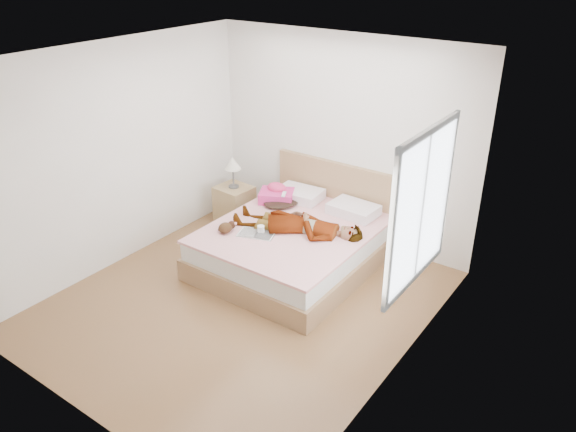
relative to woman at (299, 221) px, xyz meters
The scene contains 11 objects.
ground 1.14m from the woman, 94.83° to the right, with size 4.00×4.00×0.00m, color #4D2F18.
woman is the anchor object (origin of this frame).
hair 0.73m from the woman, 141.71° to the left, with size 0.41×0.50×0.07m, color black.
phone 0.64m from the woman, 141.34° to the left, with size 0.04×0.09×0.01m, color silver.
room_shell 2.02m from the woman, 21.04° to the right, with size 4.00×4.00×4.00m.
bed 0.36m from the woman, 134.03° to the left, with size 1.80×2.08×1.00m.
towel 0.85m from the woman, 144.05° to the left, with size 0.54×0.50×0.22m.
magazine 0.50m from the woman, 131.84° to the right, with size 0.49×0.39×0.02m.
coffee_mug 0.45m from the woman, 131.37° to the right, with size 0.13×0.11×0.09m.
plush_toy 0.84m from the woman, 139.40° to the right, with size 0.18×0.24×0.12m.
nightstand 1.45m from the woman, 162.29° to the left, with size 0.48×0.44×0.98m.
Camera 1 is at (3.33, -3.84, 3.53)m, focal length 35.00 mm.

